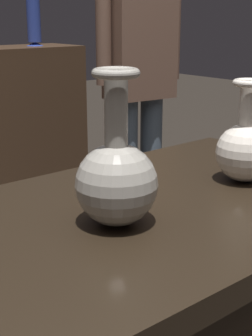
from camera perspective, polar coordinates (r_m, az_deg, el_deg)
The scene contains 4 objects.
vase_centerpiece at distance 0.94m, azimuth -1.09°, elevation -1.05°, with size 0.16×0.16×0.29m.
vase_tall_behind at distance 1.22m, azimuth 13.37°, elevation 2.22°, with size 0.14×0.14×0.24m.
shelf_vase_far_right at distance 3.36m, azimuth -10.46°, elevation 16.39°, with size 0.11×0.11×0.35m.
visitor_near_right at distance 2.45m, azimuth 1.56°, elevation 11.47°, with size 0.47×0.21×1.61m.
Camera 1 is at (-0.63, -0.73, 1.18)m, focal length 53.65 mm.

